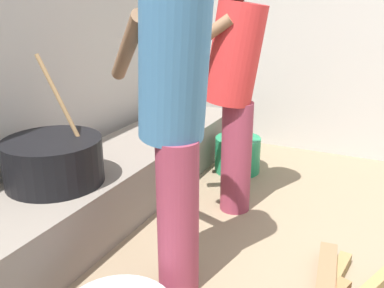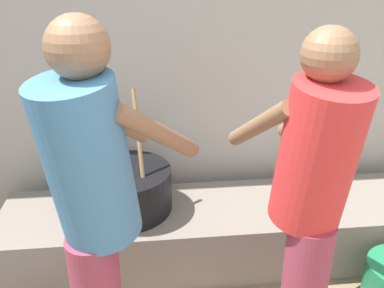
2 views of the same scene
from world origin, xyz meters
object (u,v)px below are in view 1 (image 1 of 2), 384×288
object	(u,v)px
cooking_pot_main	(54,161)
cook_in_red_shirt	(234,81)
cook_in_blue_shirt	(174,107)
bucket_green_plastic	(238,154)

from	to	relation	value
cooking_pot_main	cook_in_red_shirt	world-z (taller)	cook_in_red_shirt
cooking_pot_main	cook_in_blue_shirt	size ratio (longest dim) A/B	0.44
cook_in_red_shirt	cooking_pot_main	bearing A→B (deg)	136.69
cooking_pot_main	cook_in_blue_shirt	distance (m)	0.90
cooking_pot_main	bucket_green_plastic	distance (m)	1.60
cook_in_red_shirt	bucket_green_plastic	distance (m)	0.99
cook_in_blue_shirt	bucket_green_plastic	world-z (taller)	cook_in_blue_shirt
cook_in_red_shirt	cook_in_blue_shirt	bearing A→B (deg)	-177.12
cook_in_blue_shirt	cook_in_red_shirt	world-z (taller)	cook_in_blue_shirt
cook_in_blue_shirt	cook_in_red_shirt	size ratio (longest dim) A/B	1.04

